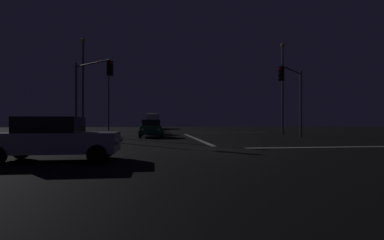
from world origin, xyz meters
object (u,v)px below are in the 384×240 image
Objects in this scene: sedan_silver_crossing at (55,139)px; streetlamp_right_near at (283,82)px; sedan_white at (148,126)px; traffic_signal_ne at (293,89)px; traffic_signal_nw at (90,84)px; sedan_green at (151,128)px; streetlamp_left_near at (83,80)px; sedan_red at (151,125)px; sedan_blue at (152,127)px; box_truck at (153,120)px; streetlamp_left_far at (109,99)px; sedan_black at (153,125)px.

sedan_silver_crossing is 0.44× the size of streetlamp_right_near.
traffic_signal_ne reaches higher than sedan_white.
traffic_signal_nw is (-4.12, -15.30, 3.46)m from sedan_white.
sedan_green is 8.82m from streetlamp_left_near.
sedan_white is 17.63m from streetlamp_right_near.
sedan_white and sedan_red have the same top height.
traffic_signal_nw reaches higher than sedan_white.
traffic_signal_nw is at bearing -160.63° from streetlamp_right_near.
sedan_blue is 1.00× the size of sedan_white.
box_truck is at bearing 90.02° from sedan_blue.
streetlamp_left_near reaches higher than sedan_green.
sedan_red is at bearing 67.61° from streetlamp_left_near.
traffic_signal_nw reaches higher than sedan_red.
sedan_white is 20.03m from box_truck.
streetlamp_right_near reaches higher than streetlamp_left_far.
sedan_green is at bearing -89.87° from sedan_black.
traffic_signal_ne is 0.60× the size of streetlamp_right_near.
streetlamp_left_far is at bearing -142.40° from sedan_black.
streetlamp_right_near reaches higher than sedan_white.
sedan_red is at bearing -91.16° from box_truck.
streetlamp_left_near is (-20.70, -0.00, -0.12)m from streetlamp_right_near.
traffic_signal_ne is (12.35, -15.42, 3.36)m from sedan_white.
sedan_red is at bearing 85.25° from sedan_silver_crossing.
traffic_signal_ne reaches higher than sedan_black.
sedan_black is at bearing 87.55° from sedan_red.
sedan_blue and sedan_silver_crossing have the same top height.
box_truck is (-0.01, 26.32, 0.91)m from sedan_blue.
sedan_green is at bearing -26.12° from streetlamp_left_near.
sedan_blue is 0.44× the size of streetlamp_right_near.
sedan_blue and sedan_white have the same top height.
sedan_silver_crossing is at bearing -140.94° from traffic_signal_ne.
sedan_white is 0.52× the size of box_truck.
sedan_silver_crossing is 12.84m from traffic_signal_nw.
sedan_red is at bearing 78.88° from traffic_signal_nw.
streetlamp_right_near is (2.18, 6.68, 1.47)m from traffic_signal_ne.
streetlamp_left_near is at bearing -107.45° from sedan_black.
streetlamp_right_near is at bearing -31.04° from sedan_white.
traffic_signal_ne is 0.62× the size of streetlamp_left_near.
sedan_blue is (-0.02, 5.71, 0.00)m from sedan_green.
box_truck is (0.03, 7.64, 0.91)m from sedan_black.
streetlamp_right_near is (14.53, -8.75, 4.84)m from sedan_white.
box_truck is 0.86× the size of streetlamp_left_near.
sedan_green is 1.00× the size of sedan_white.
sedan_white is at bearing -92.15° from sedan_black.
streetlamp_left_far is (-6.40, 0.47, 4.11)m from sedan_red.
traffic_signal_nw is 6.99m from streetlamp_left_near.
box_truck is at bearing 89.78° from sedan_black.
sedan_silver_crossing is at bearing -83.09° from traffic_signal_nw.
streetlamp_left_near reaches higher than sedan_blue.
sedan_red is 0.51× the size of streetlamp_left_far.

